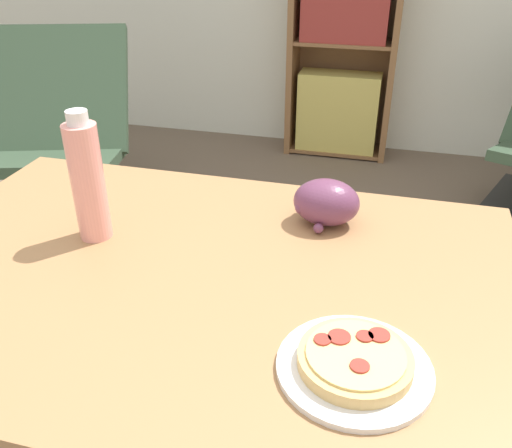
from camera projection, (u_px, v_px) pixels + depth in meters
name	position (u px, v px, depth m)	size (l,w,h in m)	color
dining_table	(198.00, 319.00, 1.04)	(1.18, 0.81, 0.77)	#A37549
pizza_on_plate	(355.00, 363.00, 0.76)	(0.22, 0.22, 0.04)	white
grape_bunch	(326.00, 202.00, 1.12)	(0.14, 0.12, 0.10)	#6B3856
drink_bottle	(88.00, 180.00, 1.04)	(0.06, 0.06, 0.26)	pink
lounge_chair_near	(64.00, 164.00, 2.63)	(0.80, 0.91, 0.88)	black
bookshelf	(343.00, 52.00, 3.23)	(0.63, 0.27, 1.37)	brown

